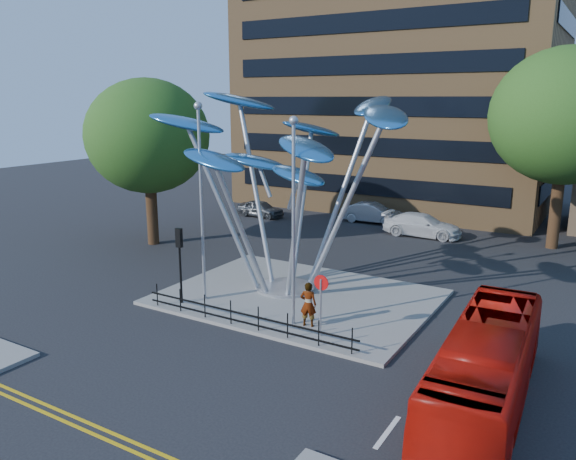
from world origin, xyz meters
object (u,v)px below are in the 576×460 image
Objects in this scene: street_lamp_right at (293,204)px; tree_left at (148,136)px; parked_car_left at (260,209)px; pedestrian at (308,304)px; parked_car_right at (422,225)px; street_lamp_left at (201,186)px; tree_right at (566,116)px; traffic_light_island at (180,250)px; leaf_sculpture at (286,148)px; parked_car_mid at (372,213)px; red_bus at (486,368)px; no_entry_sign_island at (321,295)px.

tree_left is at bearing 154.23° from street_lamp_right.
street_lamp_right reaches higher than parked_car_left.
parked_car_right is at bearing -100.55° from pedestrian.
parked_car_right is at bearing 75.16° from street_lamp_left.
tree_right reaches higher than traffic_light_island.
leaf_sculpture reaches higher than parked_car_right.
street_lamp_left is 2.32× the size of parked_car_left.
tree_right reaches higher than parked_car_mid.
parked_car_left is (-10.72, 13.83, -6.23)m from leaf_sculpture.
leaf_sculpture is 3.35× the size of parked_car_left.
red_bus is at bearing -29.75° from leaf_sculpture.
leaf_sculpture is (-10.07, -15.32, -1.16)m from tree_right.
tree_left reaches higher than pedestrian.
parked_car_mid is at bearing 88.34° from traffic_light_island.
pedestrian is at bearing 145.17° from no_entry_sign_island.
pedestrian reaches higher than parked_car_right.
parked_car_mid is at bearing 89.72° from street_lamp_left.
traffic_light_island is 0.76× the size of parked_car_mid.
tree_right is 3.19× the size of parked_car_left.
traffic_light_island is 7.05m from no_entry_sign_island.
no_entry_sign_island is 0.47× the size of parked_car_right.
red_bus is 7.79m from pedestrian.
parked_car_left is at bearing 129.42° from no_entry_sign_island.
street_lamp_left is 0.93× the size of red_bus.
pedestrian reaches higher than parked_car_left.
no_entry_sign_island is 1.31m from pedestrian.
no_entry_sign_island is (4.07, -4.16, -5.06)m from leaf_sculpture.
no_entry_sign_island is (1.50, -0.48, -3.28)m from street_lamp_right.
leaf_sculpture is 6.91× the size of pedestrian.
red_bus is at bearing -16.09° from no_entry_sign_island.
street_lamp_left is at bearing -152.33° from parked_car_left.
street_lamp_left is (-12.50, -18.50, -2.68)m from tree_right.
parked_car_right is at bearing 37.56° from tree_left.
red_bus is (13.00, -2.86, -4.04)m from street_lamp_left.
red_bus is 2.48× the size of parked_car_left.
street_lamp_right is at bearing -55.09° from leaf_sculpture.
pedestrian is at bearing 5.87° from traffic_light_island.
street_lamp_left is 13.91m from red_bus.
parked_car_mid is (0.10, 19.50, -4.61)m from street_lamp_left.
leaf_sculpture reaches higher than street_lamp_left.
leaf_sculpture reaches higher than parked_car_mid.
traffic_light_island is 19.72m from parked_car_left.
red_bus is 1.81× the size of parked_car_right.
street_lamp_right is (2.57, -3.68, -1.78)m from leaf_sculpture.
tree_left is at bearing 145.62° from street_lamp_left.
no_entry_sign_island is 21.49m from parked_car_mid.
traffic_light_island reaches higher than pedestrian.
tree_right is 1.28× the size of red_bus.
parked_car_mid is at bearing -71.79° from parked_car_left.
parked_car_mid is at bearing 107.36° from no_entry_sign_island.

